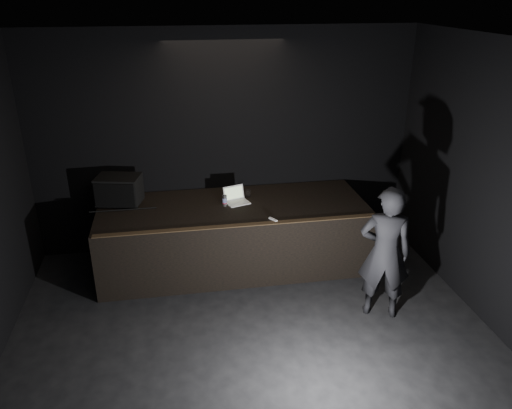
{
  "coord_description": "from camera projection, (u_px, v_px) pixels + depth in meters",
  "views": [
    {
      "loc": [
        -0.84,
        -4.07,
        3.99
      ],
      "look_at": [
        0.27,
        2.3,
        1.17
      ],
      "focal_mm": 35.0,
      "sensor_mm": 36.0,
      "label": 1
    }
  ],
  "objects": [
    {
      "name": "ground",
      "position": [
        268.0,
        389.0,
        5.41
      ],
      "size": [
        7.0,
        7.0,
        0.0
      ],
      "primitive_type": "plane",
      "color": "black",
      "rests_on": "ground"
    },
    {
      "name": "room_walls",
      "position": [
        270.0,
        220.0,
        4.6
      ],
      "size": [
        6.1,
        7.1,
        3.52
      ],
      "color": "black",
      "rests_on": "ground"
    },
    {
      "name": "stage_riser",
      "position": [
        234.0,
        235.0,
        7.67
      ],
      "size": [
        4.0,
        1.5,
        1.0
      ],
      "primitive_type": "cube",
      "color": "black",
      "rests_on": "ground"
    },
    {
      "name": "riser_lip",
      "position": [
        240.0,
        225.0,
        6.83
      ],
      "size": [
        3.92,
        0.1,
        0.01
      ],
      "primitive_type": "cube",
      "color": "brown",
      "rests_on": "stage_riser"
    },
    {
      "name": "stage_monitor",
      "position": [
        119.0,
        190.0,
        7.47
      ],
      "size": [
        0.71,
        0.59,
        0.42
      ],
      "rotation": [
        0.0,
        0.0,
        -0.22
      ],
      "color": "black",
      "rests_on": "stage_riser"
    },
    {
      "name": "cable",
      "position": [
        123.0,
        210.0,
        7.29
      ],
      "size": [
        0.96,
        0.02,
        0.02
      ],
      "primitive_type": "cylinder",
      "rotation": [
        0.0,
        1.57,
        -0.0
      ],
      "color": "black",
      "rests_on": "stage_riser"
    },
    {
      "name": "laptop",
      "position": [
        236.0,
        198.0,
        7.56
      ],
      "size": [
        0.41,
        0.38,
        0.23
      ],
      "rotation": [
        0.0,
        0.0,
        0.31
      ],
      "color": "silver",
      "rests_on": "stage_riser"
    },
    {
      "name": "beer_can",
      "position": [
        225.0,
        201.0,
        7.42
      ],
      "size": [
        0.07,
        0.07,
        0.17
      ],
      "color": "silver",
      "rests_on": "stage_riser"
    },
    {
      "name": "plastic_cup",
      "position": [
        248.0,
        193.0,
        7.77
      ],
      "size": [
        0.09,
        0.09,
        0.11
      ],
      "primitive_type": "cylinder",
      "color": "white",
      "rests_on": "stage_riser"
    },
    {
      "name": "wii_remote",
      "position": [
        273.0,
        220.0,
        6.97
      ],
      "size": [
        0.1,
        0.15,
        0.03
      ],
      "primitive_type": "cube",
      "rotation": [
        0.0,
        0.0,
        0.53
      ],
      "color": "white",
      "rests_on": "stage_riser"
    },
    {
      "name": "person",
      "position": [
        385.0,
        253.0,
        6.32
      ],
      "size": [
        0.76,
        0.62,
        1.81
      ],
      "primitive_type": "imported",
      "rotation": [
        0.0,
        0.0,
        2.81
      ],
      "color": "black",
      "rests_on": "ground"
    }
  ]
}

